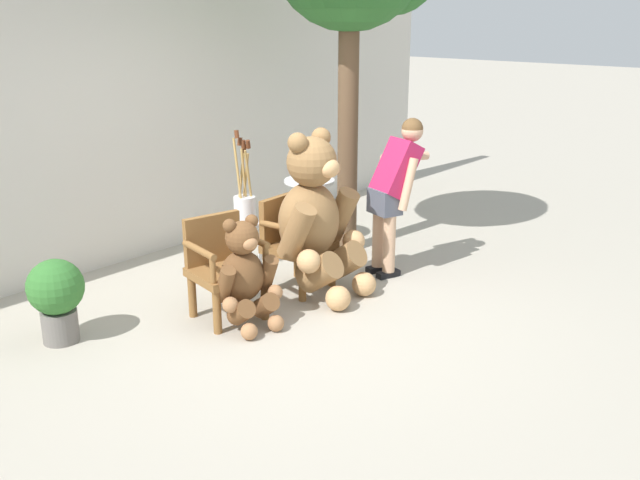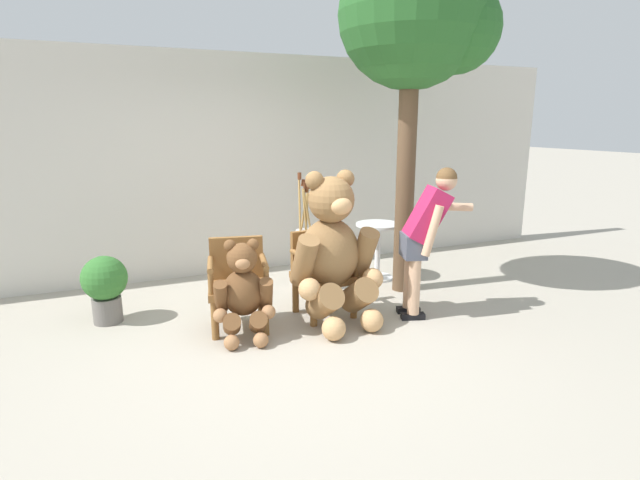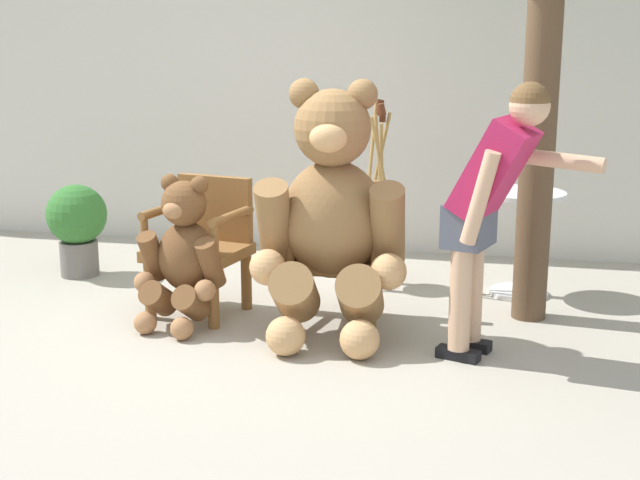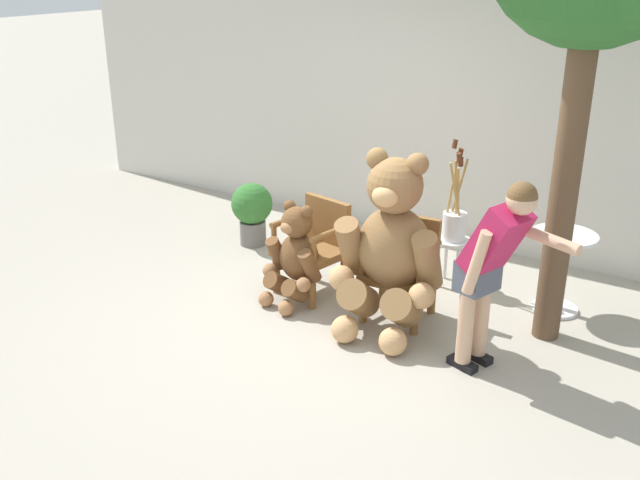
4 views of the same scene
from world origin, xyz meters
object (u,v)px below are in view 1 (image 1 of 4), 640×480
wooden_chair_right (294,240)px  teddy_bear_large (316,216)px  teddy_bear_small (245,274)px  potted_plant (56,295)px  brush_bucket (244,202)px  round_side_table (309,204)px  person_visitor (395,184)px  white_stool (246,231)px  wooden_chair_left (223,265)px

wooden_chair_right → teddy_bear_large: teddy_bear_large is taller
teddy_bear_small → potted_plant: size_ratio=1.37×
brush_bucket → round_side_table: brush_bucket is taller
person_visitor → white_stool: bearing=121.8°
wooden_chair_left → potted_plant: (-1.19, 0.61, -0.07)m
teddy_bear_large → teddy_bear_small: bearing=-178.2°
wooden_chair_right → round_side_table: wooden_chair_right is taller
white_stool → potted_plant: potted_plant is taller
teddy_bear_small → person_visitor: (1.82, -0.19, 0.45)m
wooden_chair_right → round_side_table: size_ratio=1.19×
wooden_chair_right → person_visitor: (0.92, -0.48, 0.45)m
wooden_chair_right → potted_plant: (-2.07, 0.61, -0.07)m
brush_bucket → person_visitor: bearing=-58.2°
wooden_chair_left → wooden_chair_right: size_ratio=1.00×
wooden_chair_left → round_side_table: size_ratio=1.19×
wooden_chair_left → white_stool: (1.01, 0.80, -0.11)m
teddy_bear_large → wooden_chair_right: bearing=92.4°
person_visitor → wooden_chair_left: bearing=165.2°
teddy_bear_large → teddy_bear_small: 0.96m
teddy_bear_small → potted_plant: bearing=142.3°
brush_bucket → round_side_table: size_ratio=1.30×
teddy_bear_small → white_stool: (1.03, 1.09, -0.10)m
teddy_bear_small → person_visitor: size_ratio=0.61×
wooden_chair_left → white_stool: size_ratio=1.87×
round_side_table → potted_plant: size_ratio=1.06×
brush_bucket → white_stool: bearing=17.5°
wooden_chair_right → teddy_bear_large: bearing=-87.6°
wooden_chair_left → round_side_table: (2.00, 0.80, -0.01)m
potted_plant → teddy_bear_small: bearing=-37.7°
wooden_chair_left → teddy_bear_small: size_ratio=0.92×
teddy_bear_large → teddy_bear_small: teddy_bear_large is taller
potted_plant → wooden_chair_left: bearing=-27.2°
teddy_bear_large → potted_plant: bearing=157.2°
teddy_bear_small → round_side_table: bearing=28.3°
white_stool → round_side_table: round_side_table is taller
wooden_chair_right → potted_plant: wooden_chair_right is taller
teddy_bear_small → wooden_chair_right: bearing=17.9°
teddy_bear_small → teddy_bear_large: bearing=1.8°
wooden_chair_left → teddy_bear_small: (-0.02, -0.29, -0.01)m
teddy_bear_large → wooden_chair_left: bearing=163.6°
brush_bucket → potted_plant: bearing=-175.2°
teddy_bear_small → brush_bucket: brush_bucket is taller
wooden_chair_right → wooden_chair_left: bearing=-179.9°
white_stool → brush_bucket: size_ratio=0.49×
wooden_chair_left → wooden_chair_right: bearing=0.1°
person_visitor → brush_bucket: 1.52m
teddy_bear_small → potted_plant: (-1.16, 0.90, -0.06)m
wooden_chair_left → round_side_table: bearing=21.8°
wooden_chair_left → person_visitor: (1.80, -0.48, 0.45)m
brush_bucket → wooden_chair_left: bearing=-141.7°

